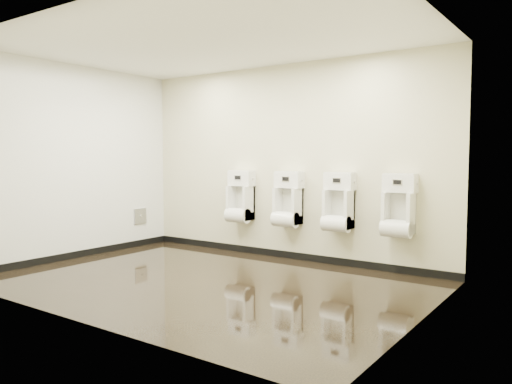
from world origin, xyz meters
TOP-DOWN VIEW (x-y plane):
  - ground at (0.00, 0.00)m, footprint 5.00×3.50m
  - ceiling at (0.00, 0.00)m, footprint 5.00×3.50m
  - back_wall at (0.00, 1.75)m, footprint 5.00×0.02m
  - front_wall at (0.00, -1.75)m, footprint 5.00×0.02m
  - left_wall at (-2.50, 0.00)m, footprint 0.02×3.50m
  - right_wall at (2.50, 0.00)m, footprint 0.02×3.50m
  - tile_overlay_left at (-2.50, 0.00)m, footprint 0.01×3.50m
  - skirting_back at (0.00, 1.74)m, footprint 5.00×0.02m
  - skirting_left at (-2.49, 0.00)m, footprint 0.02×3.50m
  - access_panel at (-2.48, 1.20)m, footprint 0.04×0.25m
  - urinal_0 at (-0.72, 1.61)m, footprint 0.41×0.31m
  - urinal_1 at (0.12, 1.61)m, footprint 0.41×0.31m
  - urinal_2 at (0.91, 1.61)m, footprint 0.41×0.31m
  - urinal_3 at (1.73, 1.61)m, footprint 0.41×0.31m

SIDE VIEW (x-z plane):
  - ground at x=0.00m, z-range 0.00..0.00m
  - skirting_back at x=0.00m, z-range 0.00..0.10m
  - skirting_left at x=-2.49m, z-range 0.00..0.10m
  - access_panel at x=-2.48m, z-range 0.38..0.62m
  - urinal_0 at x=-0.72m, z-range 0.43..1.20m
  - urinal_1 at x=0.12m, z-range 0.43..1.20m
  - urinal_2 at x=0.91m, z-range 0.43..1.20m
  - urinal_3 at x=1.73m, z-range 0.43..1.20m
  - back_wall at x=0.00m, z-range 0.00..2.80m
  - front_wall at x=0.00m, z-range 0.00..2.80m
  - left_wall at x=-2.50m, z-range 0.00..2.80m
  - right_wall at x=2.50m, z-range 0.00..2.80m
  - tile_overlay_left at x=-2.50m, z-range 0.00..2.80m
  - ceiling at x=0.00m, z-range 2.80..2.80m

